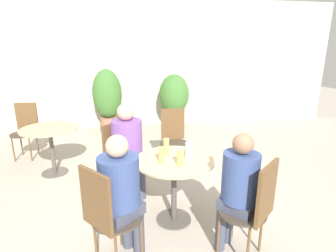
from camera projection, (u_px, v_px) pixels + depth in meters
The scene contains 18 objects.
ground_plane at pixel (164, 227), 2.79m from camera, with size 20.00×20.00×0.00m, color #B2A899.
storefront_wall at pixel (139, 64), 6.32m from camera, with size 10.00×0.06×3.00m.
cafe_table_near at pixel (174, 172), 2.76m from camera, with size 0.83×0.83×0.72m.
cafe_table_far at pixel (51, 137), 3.88m from camera, with size 0.82×0.82×0.72m.
bistro_chair_0 at pixel (120, 154), 3.31m from camera, with size 0.49×0.50×0.95m.
bistro_chair_1 at pixel (106, 211), 2.12m from camera, with size 0.50×0.49×0.95m.
bistro_chair_2 at pixel (254, 204), 2.23m from camera, with size 0.49×0.50×0.95m.
bistro_chair_3 at pixel (26, 126), 4.56m from camera, with size 0.43×0.44×0.95m.
bistro_chair_4 at pixel (173, 134), 4.09m from camera, with size 0.43×0.44×0.95m.
seated_person_0 at pixel (128, 145), 3.17m from camera, with size 0.47×0.47×1.23m.
seated_person_1 at pixel (121, 189), 2.20m from camera, with size 0.44×0.43×1.17m.
seated_person_2 at pixel (238, 184), 2.29m from camera, with size 0.40×0.40×1.16m.
beer_glass_0 at pixel (188, 151), 2.74m from camera, with size 0.07×0.07×0.17m.
beer_glass_1 at pixel (166, 147), 2.82m from camera, with size 0.06×0.06×0.18m.
beer_glass_2 at pixel (162, 155), 2.62m from camera, with size 0.06×0.06×0.17m.
beer_glass_3 at pixel (180, 158), 2.56m from camera, with size 0.06×0.06×0.15m.
potted_plant_0 at pixel (107, 97), 5.96m from camera, with size 0.66×0.66×1.43m.
potted_plant_1 at pixel (174, 98), 6.19m from camera, with size 0.70×0.70×1.29m.
Camera 1 is at (-0.34, -2.36, 1.81)m, focal length 28.00 mm.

